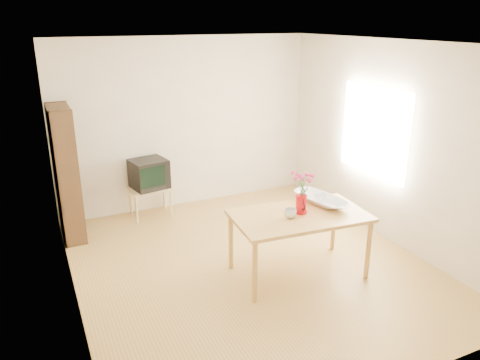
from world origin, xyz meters
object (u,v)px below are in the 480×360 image
mug (290,213)px  bowl (322,184)px  pitcher (301,205)px  television (149,173)px  table (300,220)px

mug → bowl: 0.62m
pitcher → television: (-1.15, 2.35, -0.17)m
table → pitcher: pitcher is taller
table → television: (-1.12, 2.38, 0.00)m
table → television: television is taller
table → mug: bearing=-162.8°
table → mug: (-0.14, -0.03, 0.13)m
table → bowl: size_ratio=3.14×
table → mug: 0.19m
table → pitcher: (0.03, 0.03, 0.17)m
table → bowl: (0.41, 0.18, 0.31)m
pitcher → mug: (-0.18, -0.06, -0.05)m
mug → television: (-0.98, 2.41, -0.12)m
table → pitcher: bearing=49.4°
mug → bowl: (0.55, 0.22, 0.18)m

